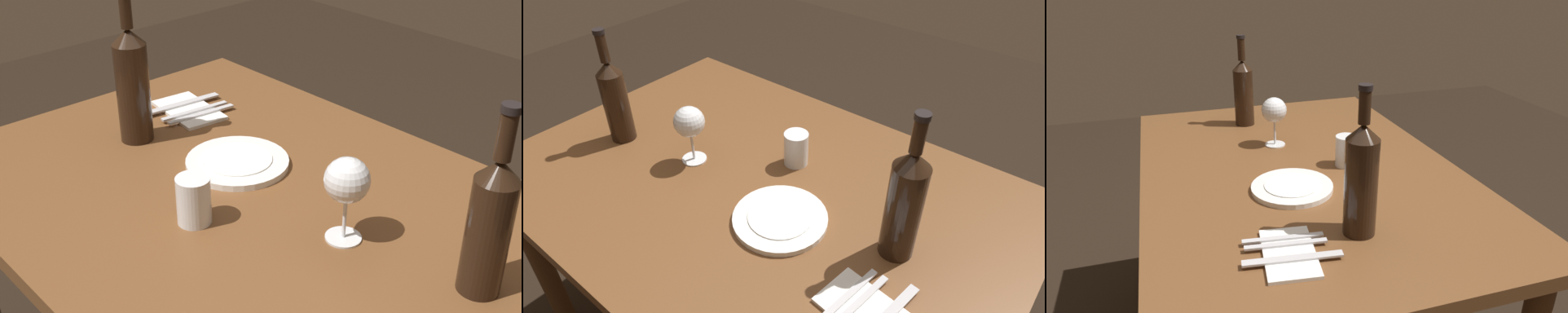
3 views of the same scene
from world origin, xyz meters
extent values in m
cube|color=brown|center=(0.00, 0.00, 0.72)|extent=(1.30, 0.90, 0.04)
cylinder|color=#50311A|center=(0.58, -0.38, 0.35)|extent=(0.06, 0.06, 0.70)
cylinder|color=white|center=(-0.20, -0.02, 0.74)|extent=(0.07, 0.07, 0.00)
cylinder|color=white|center=(-0.20, -0.02, 0.79)|extent=(0.01, 0.01, 0.08)
sphere|color=white|center=(-0.20, -0.02, 0.86)|extent=(0.08, 0.08, 0.08)
cylinder|color=#510A14|center=(-0.20, -0.02, 0.85)|extent=(0.06, 0.06, 0.02)
cylinder|color=black|center=(-0.44, -0.08, 0.84)|extent=(0.07, 0.07, 0.20)
cone|color=black|center=(-0.44, -0.08, 0.96)|extent=(0.07, 0.07, 0.03)
cylinder|color=black|center=(-0.44, -0.08, 1.01)|extent=(0.03, 0.03, 0.08)
cylinder|color=black|center=(-0.44, -0.08, 1.06)|extent=(0.03, 0.03, 0.01)
cylinder|color=black|center=(0.38, 0.03, 0.85)|extent=(0.07, 0.07, 0.23)
cone|color=black|center=(0.38, 0.03, 0.98)|extent=(0.07, 0.07, 0.04)
cylinder|color=black|center=(0.38, 0.03, 1.04)|extent=(0.03, 0.03, 0.07)
cylinder|color=white|center=(0.02, 0.14, 0.79)|extent=(0.06, 0.06, 0.09)
cylinder|color=silver|center=(0.02, 0.14, 0.78)|extent=(0.06, 0.06, 0.06)
cylinder|color=white|center=(0.13, -0.06, 0.75)|extent=(0.22, 0.22, 0.01)
cylinder|color=white|center=(0.13, -0.06, 0.76)|extent=(0.15, 0.15, 0.00)
cube|color=white|center=(0.42, -0.15, 0.74)|extent=(0.20, 0.13, 0.01)
cube|color=silver|center=(0.39, -0.15, 0.75)|extent=(0.04, 0.18, 0.00)
cube|color=silver|center=(0.37, -0.15, 0.75)|extent=(0.04, 0.18, 0.00)
cube|color=silver|center=(0.45, -0.15, 0.75)|extent=(0.05, 0.21, 0.00)
camera|label=1|loc=(-0.84, 0.76, 1.46)|focal=47.24mm
camera|label=2|loc=(0.62, -0.65, 1.50)|focal=31.87mm
camera|label=3|loc=(1.23, -0.37, 1.33)|focal=32.96mm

